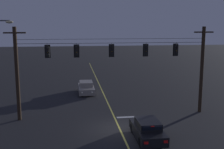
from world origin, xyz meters
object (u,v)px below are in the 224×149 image
at_px(traffic_light_left_inner, 77,51).
at_px(car_oncoming_lead, 86,88).
at_px(traffic_light_right_inner, 146,50).
at_px(traffic_light_centre, 112,51).
at_px(car_waiting_near_lane, 147,130).
at_px(traffic_light_leftmost, 47,51).
at_px(traffic_light_rightmost, 176,50).

bearing_deg(traffic_light_left_inner, car_oncoming_lead, 82.54).
distance_m(traffic_light_left_inner, traffic_light_right_inner, 6.05).
height_order(traffic_light_centre, car_waiting_near_lane, traffic_light_centre).
height_order(traffic_light_leftmost, car_oncoming_lead, traffic_light_leftmost).
relative_size(traffic_light_right_inner, car_waiting_near_lane, 0.28).
relative_size(traffic_light_leftmost, traffic_light_centre, 1.00).
bearing_deg(traffic_light_rightmost, traffic_light_centre, 180.00).
relative_size(traffic_light_centre, car_waiting_near_lane, 0.28).
distance_m(car_waiting_near_lane, car_oncoming_lead, 14.83).
relative_size(traffic_light_centre, traffic_light_right_inner, 1.00).
bearing_deg(traffic_light_centre, traffic_light_right_inner, 0.00).
xyz_separation_m(traffic_light_centre, car_oncoming_lead, (-1.84, 8.95, -5.19)).
height_order(traffic_light_right_inner, car_waiting_near_lane, traffic_light_right_inner).
height_order(traffic_light_centre, traffic_light_right_inner, same).
bearing_deg(traffic_light_left_inner, traffic_light_centre, 0.00).
relative_size(traffic_light_right_inner, traffic_light_rightmost, 1.00).
relative_size(traffic_light_leftmost, traffic_light_left_inner, 1.00).
bearing_deg(traffic_light_right_inner, car_oncoming_lead, 118.60).
height_order(traffic_light_rightmost, car_oncoming_lead, traffic_light_rightmost).
bearing_deg(traffic_light_right_inner, traffic_light_rightmost, 0.00).
bearing_deg(traffic_light_centre, car_waiting_near_lane, -71.56).
relative_size(traffic_light_centre, car_oncoming_lead, 0.28).
bearing_deg(traffic_light_centre, traffic_light_left_inner, 180.00).
bearing_deg(car_oncoming_lead, traffic_light_left_inner, -97.46).
relative_size(traffic_light_left_inner, traffic_light_centre, 1.00).
distance_m(traffic_light_rightmost, car_waiting_near_lane, 8.50).
xyz_separation_m(traffic_light_leftmost, traffic_light_left_inner, (2.42, 0.00, 0.00)).
xyz_separation_m(traffic_light_centre, car_waiting_near_lane, (1.81, -5.43, -5.19)).
distance_m(traffic_light_right_inner, traffic_light_rightmost, 2.76).
distance_m(traffic_light_rightmost, car_oncoming_lead, 12.86).
bearing_deg(traffic_light_right_inner, traffic_light_left_inner, 180.00).
bearing_deg(car_oncoming_lead, car_waiting_near_lane, -75.74).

